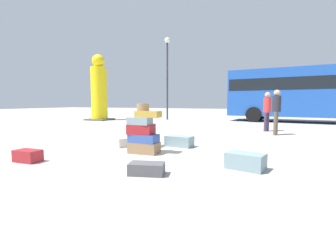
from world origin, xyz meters
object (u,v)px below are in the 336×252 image
at_px(suitcase_tower, 143,133).
at_px(lamp_post, 167,66).
at_px(suitcase_maroon_behind_tower, 28,156).
at_px(suitcase_slate_upright_blue, 245,161).
at_px(suitcase_cream_white_trunk, 117,142).
at_px(suitcase_charcoal_foreground_far, 147,169).
at_px(suitcase_charcoal_right_side, 149,135).
at_px(yellow_dummy_statue, 99,91).
at_px(parked_bus, 312,91).
at_px(person_tourist_with_camera, 267,108).
at_px(suitcase_slate_foreground_near, 179,141).
at_px(person_bearded_onlooker, 276,108).

relative_size(suitcase_tower, lamp_post, 0.21).
bearing_deg(suitcase_maroon_behind_tower, lamp_post, 98.82).
relative_size(suitcase_slate_upright_blue, lamp_post, 0.12).
distance_m(suitcase_cream_white_trunk, lamp_post, 10.80).
xyz_separation_m(suitcase_charcoal_foreground_far, suitcase_cream_white_trunk, (-1.95, 2.05, 0.02)).
xyz_separation_m(suitcase_charcoal_right_side, suitcase_slate_upright_blue, (2.57, -1.30, -0.16)).
bearing_deg(suitcase_charcoal_foreground_far, suitcase_tower, 105.33).
height_order(yellow_dummy_statue, parked_bus, yellow_dummy_statue).
bearing_deg(person_tourist_with_camera, suitcase_slate_foreground_near, -2.54).
xyz_separation_m(suitcase_cream_white_trunk, person_bearded_onlooker, (4.05, 4.07, 0.86)).
bearing_deg(person_bearded_onlooker, suitcase_slate_foreground_near, -25.31).
bearing_deg(suitcase_slate_foreground_near, suitcase_tower, -106.41).
bearing_deg(lamp_post, suitcase_charcoal_right_side, -70.42).
bearing_deg(suitcase_cream_white_trunk, lamp_post, 125.94).
relative_size(suitcase_charcoal_right_side, person_bearded_onlooker, 0.37).
xyz_separation_m(suitcase_maroon_behind_tower, suitcase_slate_upright_blue, (4.06, 1.08, 0.02)).
height_order(suitcase_slate_foreground_near, lamp_post, lamp_post).
relative_size(suitcase_maroon_behind_tower, person_tourist_with_camera, 0.33).
relative_size(person_tourist_with_camera, lamp_post, 0.29).
height_order(suitcase_charcoal_foreground_far, person_tourist_with_camera, person_tourist_with_camera).
bearing_deg(suitcase_slate_foreground_near, parked_bus, 73.24).
bearing_deg(suitcase_charcoal_foreground_far, lamp_post, 96.45).
height_order(suitcase_tower, person_tourist_with_camera, person_tourist_with_camera).
distance_m(suitcase_charcoal_foreground_far, suitcase_cream_white_trunk, 2.83).
bearing_deg(suitcase_charcoal_right_side, suitcase_cream_white_trunk, -171.08).
height_order(suitcase_cream_white_trunk, suitcase_maroon_behind_tower, suitcase_cream_white_trunk).
xyz_separation_m(suitcase_cream_white_trunk, suitcase_slate_upright_blue, (3.42, -1.09, 0.02)).
xyz_separation_m(suitcase_slate_foreground_near, person_tourist_with_camera, (2.15, 4.66, 0.80)).
bearing_deg(suitcase_tower, lamp_post, 109.44).
xyz_separation_m(person_tourist_with_camera, parked_bus, (2.39, 5.61, 0.89)).
bearing_deg(suitcase_maroon_behind_tower, yellow_dummy_statue, 120.60).
bearing_deg(suitcase_cream_white_trunk, suitcase_slate_upright_blue, 3.66).
bearing_deg(yellow_dummy_statue, suitcase_slate_foreground_near, -41.34).
relative_size(suitcase_charcoal_foreground_far, suitcase_maroon_behind_tower, 1.10).
relative_size(suitcase_charcoal_right_side, suitcase_slate_upright_blue, 0.95).
bearing_deg(suitcase_cream_white_trunk, suitcase_tower, -5.77).
bearing_deg(suitcase_charcoal_right_side, suitcase_slate_foreground_near, 20.49).
bearing_deg(suitcase_charcoal_foreground_far, suitcase_maroon_behind_tower, 168.40).
bearing_deg(suitcase_tower, yellow_dummy_statue, 132.75).
height_order(suitcase_slate_foreground_near, suitcase_slate_upright_blue, suitcase_slate_upright_blue).
height_order(suitcase_tower, suitcase_maroon_behind_tower, suitcase_tower).
xyz_separation_m(suitcase_charcoal_foreground_far, suitcase_slate_upright_blue, (1.47, 0.96, 0.05)).
distance_m(suitcase_charcoal_foreground_far, suitcase_slate_foreground_near, 2.63).
distance_m(suitcase_maroon_behind_tower, person_bearded_onlooker, 7.86).
xyz_separation_m(suitcase_tower, suitcase_charcoal_foreground_far, (0.85, -1.48, -0.38)).
relative_size(suitcase_tower, suitcase_slate_foreground_near, 1.61).
bearing_deg(suitcase_slate_upright_blue, suitcase_cream_white_trunk, 177.08).
xyz_separation_m(suitcase_charcoal_right_side, suitcase_cream_white_trunk, (-0.86, -0.21, -0.18)).
bearing_deg(person_tourist_with_camera, suitcase_cream_white_trunk, -13.40).
xyz_separation_m(suitcase_cream_white_trunk, suitcase_slate_foreground_near, (1.59, 0.56, 0.02)).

